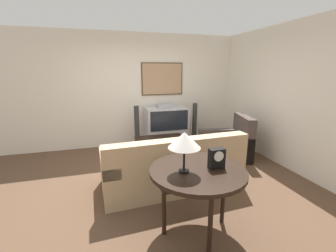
{
  "coord_description": "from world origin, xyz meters",
  "views": [
    {
      "loc": [
        -0.72,
        -3.4,
        1.85
      ],
      "look_at": [
        0.5,
        0.79,
        0.75
      ],
      "focal_mm": 24.0,
      "sensor_mm": 36.0,
      "label": 1
    }
  ],
  "objects_px": {
    "console_table": "(198,175)",
    "speaker_tower_right": "(194,125)",
    "tv": "(166,126)",
    "mantel_clock": "(217,158)",
    "speaker_tower_left": "(137,129)",
    "couch": "(172,168)",
    "coffee_table": "(161,141)",
    "table_lamp": "(184,141)",
    "armchair": "(227,145)"
  },
  "relations": [
    {
      "from": "tv",
      "to": "mantel_clock",
      "type": "bearing_deg",
      "value": -95.42
    },
    {
      "from": "tv",
      "to": "console_table",
      "type": "height_order",
      "value": "tv"
    },
    {
      "from": "tv",
      "to": "mantel_clock",
      "type": "xyz_separation_m",
      "value": [
        -0.29,
        -3.07,
        0.41
      ]
    },
    {
      "from": "couch",
      "to": "console_table",
      "type": "distance_m",
      "value": 1.17
    },
    {
      "from": "console_table",
      "to": "mantel_clock",
      "type": "bearing_deg",
      "value": -5.8
    },
    {
      "from": "tv",
      "to": "armchair",
      "type": "bearing_deg",
      "value": -47.4
    },
    {
      "from": "couch",
      "to": "table_lamp",
      "type": "distance_m",
      "value": 1.4
    },
    {
      "from": "armchair",
      "to": "coffee_table",
      "type": "bearing_deg",
      "value": -90.11
    },
    {
      "from": "couch",
      "to": "tv",
      "type": "bearing_deg",
      "value": -105.92
    },
    {
      "from": "couch",
      "to": "coffee_table",
      "type": "bearing_deg",
      "value": -98.7
    },
    {
      "from": "console_table",
      "to": "coffee_table",
      "type": "bearing_deg",
      "value": 85.81
    },
    {
      "from": "mantel_clock",
      "to": "speaker_tower_left",
      "type": "relative_size",
      "value": 0.21
    },
    {
      "from": "speaker_tower_left",
      "to": "couch",
      "type": "bearing_deg",
      "value": -81.94
    },
    {
      "from": "console_table",
      "to": "speaker_tower_right",
      "type": "height_order",
      "value": "speaker_tower_right"
    },
    {
      "from": "tv",
      "to": "speaker_tower_left",
      "type": "bearing_deg",
      "value": -176.07
    },
    {
      "from": "console_table",
      "to": "table_lamp",
      "type": "xyz_separation_m",
      "value": [
        -0.17,
        -0.02,
        0.42
      ]
    },
    {
      "from": "coffee_table",
      "to": "table_lamp",
      "type": "height_order",
      "value": "table_lamp"
    },
    {
      "from": "couch",
      "to": "mantel_clock",
      "type": "height_order",
      "value": "mantel_clock"
    },
    {
      "from": "console_table",
      "to": "mantel_clock",
      "type": "distance_m",
      "value": 0.28
    },
    {
      "from": "speaker_tower_left",
      "to": "speaker_tower_right",
      "type": "height_order",
      "value": "same"
    },
    {
      "from": "armchair",
      "to": "mantel_clock",
      "type": "bearing_deg",
      "value": -19.79
    },
    {
      "from": "console_table",
      "to": "table_lamp",
      "type": "bearing_deg",
      "value": -173.32
    },
    {
      "from": "speaker_tower_left",
      "to": "table_lamp",
      "type": "bearing_deg",
      "value": -88.99
    },
    {
      "from": "speaker_tower_right",
      "to": "mantel_clock",
      "type": "bearing_deg",
      "value": -108.65
    },
    {
      "from": "tv",
      "to": "mantel_clock",
      "type": "height_order",
      "value": "tv"
    },
    {
      "from": "coffee_table",
      "to": "couch",
      "type": "bearing_deg",
      "value": -95.98
    },
    {
      "from": "coffee_table",
      "to": "console_table",
      "type": "height_order",
      "value": "console_table"
    },
    {
      "from": "speaker_tower_right",
      "to": "couch",
      "type": "bearing_deg",
      "value": -121.93
    },
    {
      "from": "mantel_clock",
      "to": "speaker_tower_right",
      "type": "xyz_separation_m",
      "value": [
        1.02,
        3.02,
        -0.41
      ]
    },
    {
      "from": "tv",
      "to": "speaker_tower_left",
      "type": "xyz_separation_m",
      "value": [
        -0.73,
        -0.05,
        0.0
      ]
    },
    {
      "from": "couch",
      "to": "armchair",
      "type": "bearing_deg",
      "value": -153.38
    },
    {
      "from": "speaker_tower_left",
      "to": "speaker_tower_right",
      "type": "xyz_separation_m",
      "value": [
        1.45,
        0.0,
        0.0
      ]
    },
    {
      "from": "couch",
      "to": "table_lamp",
      "type": "relative_size",
      "value": 5.03
    },
    {
      "from": "mantel_clock",
      "to": "couch",
      "type": "bearing_deg",
      "value": 98.5
    },
    {
      "from": "tv",
      "to": "speaker_tower_left",
      "type": "distance_m",
      "value": 0.73
    },
    {
      "from": "console_table",
      "to": "tv",
      "type": "bearing_deg",
      "value": 80.66
    },
    {
      "from": "console_table",
      "to": "mantel_clock",
      "type": "xyz_separation_m",
      "value": [
        0.21,
        -0.02,
        0.18
      ]
    },
    {
      "from": "couch",
      "to": "console_table",
      "type": "bearing_deg",
      "value": 85.03
    },
    {
      "from": "console_table",
      "to": "speaker_tower_right",
      "type": "xyz_separation_m",
      "value": [
        1.23,
        3.0,
        -0.22
      ]
    },
    {
      "from": "coffee_table",
      "to": "speaker_tower_right",
      "type": "distance_m",
      "value": 1.29
    },
    {
      "from": "table_lamp",
      "to": "mantel_clock",
      "type": "distance_m",
      "value": 0.45
    },
    {
      "from": "coffee_table",
      "to": "console_table",
      "type": "bearing_deg",
      "value": -94.19
    },
    {
      "from": "couch",
      "to": "coffee_table",
      "type": "xyz_separation_m",
      "value": [
        0.12,
        1.18,
        0.08
      ]
    },
    {
      "from": "armchair",
      "to": "coffee_table",
      "type": "height_order",
      "value": "armchair"
    },
    {
      "from": "couch",
      "to": "mantel_clock",
      "type": "relative_size",
      "value": 9.93
    },
    {
      "from": "tv",
      "to": "mantel_clock",
      "type": "distance_m",
      "value": 3.11
    },
    {
      "from": "mantel_clock",
      "to": "tv",
      "type": "bearing_deg",
      "value": 84.58
    },
    {
      "from": "couch",
      "to": "table_lamp",
      "type": "height_order",
      "value": "table_lamp"
    },
    {
      "from": "speaker_tower_right",
      "to": "table_lamp",
      "type": "bearing_deg",
      "value": -114.91
    },
    {
      "from": "console_table",
      "to": "speaker_tower_right",
      "type": "distance_m",
      "value": 3.25
    }
  ]
}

